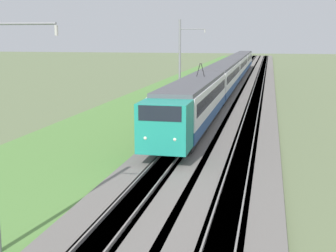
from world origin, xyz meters
name	(u,v)px	position (x,y,z in m)	size (l,w,h in m)	color
ballast_main	(221,97)	(50.00, 0.00, 0.15)	(240.00, 4.40, 0.30)	slate
ballast_adjacent	(256,98)	(50.00, -4.04, 0.15)	(240.00, 4.40, 0.30)	slate
track_main	(221,97)	(50.00, 0.00, 0.16)	(240.00, 1.57, 0.45)	#4C4238
track_adjacent	(256,98)	(50.00, -4.04, 0.16)	(240.00, 1.57, 0.45)	#4C4238
grass_verge	(175,96)	(50.00, 5.51, 0.06)	(240.00, 12.22, 0.12)	#5B8E42
passenger_train	(230,71)	(61.27, 0.00, 2.34)	(85.17, 2.87, 5.01)	teal
catenary_mast_mid	(180,64)	(40.07, 3.03, 4.50)	(0.22, 2.56, 8.71)	slate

